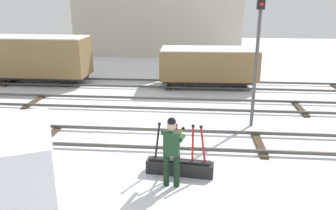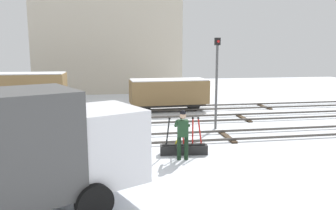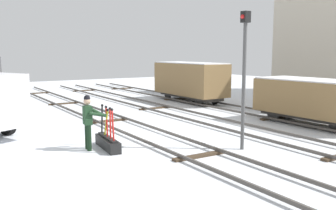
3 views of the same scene
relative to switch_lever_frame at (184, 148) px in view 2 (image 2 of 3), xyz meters
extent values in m
plane|color=silver|center=(-1.05, 2.03, -0.25)|extent=(60.00, 60.00, 0.00)
cube|color=#4C4742|center=(-1.05, 1.31, -0.12)|extent=(44.00, 0.07, 0.10)
cube|color=#4C4742|center=(-1.05, 2.75, -0.12)|extent=(44.00, 0.07, 0.10)
cube|color=#423323|center=(-4.57, 2.03, -0.21)|extent=(0.24, 1.94, 0.08)
cube|color=#423323|center=(2.47, 2.03, -0.21)|extent=(0.24, 1.94, 0.08)
cube|color=#4C4742|center=(-1.05, 5.10, -0.12)|extent=(44.00, 0.07, 0.10)
cube|color=#4C4742|center=(-1.05, 6.54, -0.12)|extent=(44.00, 0.07, 0.10)
cube|color=#423323|center=(-6.92, 5.82, -0.21)|extent=(0.24, 1.94, 0.08)
cube|color=#423323|center=(4.81, 5.82, -0.21)|extent=(0.24, 1.94, 0.08)
cube|color=#4C4742|center=(-1.05, 8.55, -0.12)|extent=(44.00, 0.07, 0.10)
cube|color=#4C4742|center=(-1.05, 9.99, -0.12)|extent=(44.00, 0.07, 0.10)
cube|color=#423323|center=(-1.05, 9.27, -0.21)|extent=(0.24, 1.94, 0.08)
cube|color=#423323|center=(7.75, 9.27, -0.21)|extent=(0.24, 1.94, 0.08)
cube|color=black|center=(0.00, 0.00, -0.07)|extent=(1.83, 0.54, 0.36)
cube|color=black|center=(0.00, 0.00, 0.14)|extent=(1.63, 0.36, 0.06)
cylinder|color=black|center=(-0.61, 0.06, 0.63)|extent=(0.19, 0.07, 1.05)
sphere|color=black|center=(-0.55, 0.06, 1.15)|extent=(0.09, 0.09, 0.09)
cylinder|color=yellow|center=(-0.13, 0.01, 0.59)|extent=(0.47, 0.10, 0.99)
sphere|color=black|center=(0.07, -0.01, 1.07)|extent=(0.09, 0.09, 0.09)
cylinder|color=red|center=(-0.06, 0.01, 0.63)|extent=(0.17, 0.07, 1.05)
sphere|color=black|center=(-0.11, 0.01, 1.15)|extent=(0.09, 0.09, 0.09)
cylinder|color=red|center=(0.33, -0.03, 0.63)|extent=(0.07, 0.06, 1.05)
sphere|color=black|center=(0.33, -0.03, 1.16)|extent=(0.09, 0.09, 0.09)
cylinder|color=red|center=(0.60, -0.06, 0.63)|extent=(0.20, 0.08, 1.05)
sphere|color=black|center=(0.53, -0.05, 1.15)|extent=(0.09, 0.09, 0.09)
cylinder|color=black|center=(-0.31, -0.60, 0.18)|extent=(0.15, 0.15, 0.86)
cylinder|color=black|center=(-0.05, -0.63, 0.18)|extent=(0.15, 0.15, 0.86)
cube|color=#1E3D23|center=(-0.18, -0.61, 0.92)|extent=(0.40, 0.28, 0.61)
sphere|color=tan|center=(-0.18, -0.61, 1.38)|extent=(0.23, 0.23, 0.23)
sphere|color=black|center=(-0.18, -0.61, 1.48)|extent=(0.21, 0.21, 0.21)
cylinder|color=#1E3D23|center=(-0.36, -0.34, 1.04)|extent=(0.17, 0.56, 0.38)
cylinder|color=#1E3D23|center=(0.06, -0.35, 0.96)|extent=(0.17, 0.59, 0.23)
cube|color=silver|center=(-2.99, -3.24, 1.25)|extent=(2.61, 2.71, 1.90)
cube|color=black|center=(-2.17, -2.86, 1.58)|extent=(0.79, 1.63, 0.76)
cylinder|color=black|center=(-3.11, -4.53, 0.20)|extent=(0.92, 0.61, 0.90)
cylinder|color=black|center=(-4.06, -2.50, 0.20)|extent=(0.92, 0.61, 0.90)
cylinder|color=#4C4C4C|center=(2.46, 3.78, 1.83)|extent=(0.12, 0.12, 4.16)
cube|color=black|center=(2.46, 3.78, 4.08)|extent=(0.24, 0.24, 0.36)
sphere|color=red|center=(2.46, 3.65, 4.08)|extent=(0.14, 0.14, 0.14)
cube|color=beige|center=(-2.83, 20.89, 5.29)|extent=(13.17, 5.91, 11.08)
cube|color=#2D2B28|center=(-8.33, 9.27, 0.15)|extent=(5.40, 1.26, 0.20)
cube|color=olive|center=(-8.33, 9.27, 1.25)|extent=(5.69, 2.08, 2.00)
cube|color=white|center=(-8.33, 9.27, 2.28)|extent=(5.58, 1.99, 0.06)
cylinder|color=black|center=(-6.49, 8.70, 0.10)|extent=(0.70, 0.10, 0.70)
cylinder|color=black|center=(-6.48, 9.83, 0.10)|extent=(0.70, 0.10, 0.70)
cube|color=#2D2B28|center=(0.99, 9.27, 0.15)|extent=(4.77, 1.47, 0.20)
cube|color=olive|center=(0.99, 9.27, 0.99)|extent=(5.05, 2.34, 1.49)
cube|color=white|center=(0.99, 9.27, 1.76)|extent=(4.94, 2.25, 0.06)
cylinder|color=black|center=(-0.61, 8.62, 0.10)|extent=(0.70, 0.12, 0.70)
cylinder|color=black|center=(-0.65, 9.82, 0.10)|extent=(0.70, 0.12, 0.70)
cylinder|color=black|center=(2.62, 8.73, 0.10)|extent=(0.70, 0.12, 0.70)
cylinder|color=black|center=(2.58, 9.93, 0.10)|extent=(0.70, 0.12, 0.70)
camera|label=1|loc=(0.37, -8.00, 4.30)|focal=35.62mm
camera|label=2|loc=(-2.64, -11.93, 3.71)|focal=35.49mm
camera|label=3|loc=(11.55, -4.83, 2.98)|focal=40.29mm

